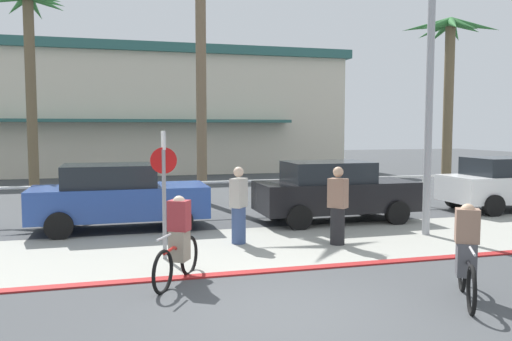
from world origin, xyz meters
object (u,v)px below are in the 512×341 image
Objects in this scene: stop_sign_bike_lane at (164,176)px; palm_tree_4 at (449,58)px; car_black_2 at (334,191)px; palm_tree_2 at (28,41)px; pedestrian_0 at (338,209)px; pedestrian_1 at (239,208)px; streetlight_curb at (436,57)px; cyclist_black_1 at (467,255)px; car_blue_1 at (118,196)px; palm_tree_3 at (199,15)px; cyclist_red_0 at (178,241)px; car_white_3 at (510,183)px.

stop_sign_bike_lane is 13.35m from palm_tree_4.
car_black_2 is (4.95, 2.98, -0.81)m from stop_sign_bike_lane.
stop_sign_bike_lane is at bearing -149.38° from palm_tree_4.
pedestrian_0 is at bearing -51.18° from palm_tree_2.
car_black_2 is 3.79m from pedestrian_1.
pedestrian_0 is (-1.11, -2.71, -0.05)m from car_black_2.
car_black_2 is (-1.43, 2.52, -3.41)m from streetlight_curb.
cyclist_black_1 is 0.91× the size of pedestrian_0.
pedestrian_1 is (2.60, -2.45, -0.06)m from car_blue_1.
pedestrian_1 is (-0.24, -6.68, -5.64)m from palm_tree_3.
car_blue_1 is (-7.24, 2.95, -3.41)m from streetlight_curb.
palm_tree_3 reaches higher than cyclist_black_1.
pedestrian_1 is (5.49, -8.74, -4.86)m from palm_tree_2.
pedestrian_1 is at bearing 56.43° from cyclist_red_0.
palm_tree_3 is at bearing 155.12° from car_white_3.
pedestrian_0 reaches higher than cyclist_red_0.
palm_tree_4 reaches higher than pedestrian_0.
palm_tree_4 is 5.38m from car_white_3.
palm_tree_4 is at bearing 36.36° from cyclist_red_0.
palm_tree_2 is 16.91m from car_white_3.
cyclist_black_1 is at bearing -59.16° from palm_tree_2.
car_white_3 is at bearing -22.99° from palm_tree_2.
pedestrian_0 is at bearing -175.70° from streetlight_curb.
stop_sign_bike_lane is 0.58× the size of car_blue_1.
stop_sign_bike_lane is 0.35× the size of palm_tree_2.
palm_tree_2 reaches higher than pedestrian_0.
palm_tree_2 is at bearing 142.30° from car_black_2.
streetlight_curb reaches higher than car_black_2.
stop_sign_bike_lane is 3.60m from car_blue_1.
pedestrian_1 is at bearing 28.77° from stop_sign_bike_lane.
streetlight_curb reaches higher than pedestrian_0.
palm_tree_4 is 8.32m from car_black_2.
car_blue_1 is 2.76× the size of cyclist_black_1.
car_blue_1 is at bearing 125.81° from cyclist_black_1.
car_black_2 is at bearing 119.59° from streetlight_curb.
car_blue_1 is 5.66m from pedestrian_0.
stop_sign_bike_lane is 1.83m from cyclist_red_0.
palm_tree_4 is at bearing 41.00° from pedestrian_0.
stop_sign_bike_lane reaches higher than cyclist_black_1.
car_blue_1 is at bearing 157.85° from streetlight_curb.
car_black_2 reaches higher than cyclist_red_0.
palm_tree_3 reaches higher than car_blue_1.
cyclist_red_0 is at bearing -137.14° from car_black_2.
car_blue_1 is 2.75× the size of cyclist_red_0.
car_white_3 is (4.80, 2.91, -3.41)m from streetlight_curb.
car_blue_1 is at bearing 104.24° from stop_sign_bike_lane.
cyclist_red_0 is 0.91× the size of pedestrian_0.
car_black_2 is 6.65m from cyclist_black_1.
palm_tree_2 is 11.99m from car_black_2.
pedestrian_0 is (1.86, -7.37, -5.64)m from palm_tree_3.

